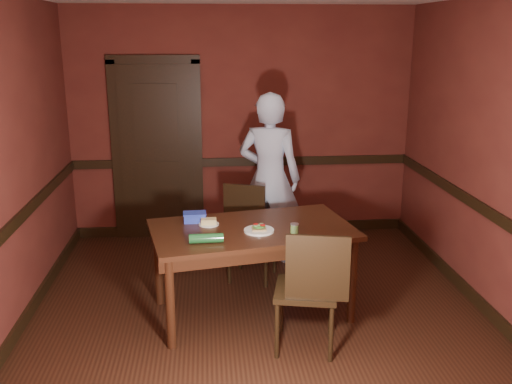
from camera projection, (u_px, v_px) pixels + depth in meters
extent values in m
cube|color=black|center=(260.00, 320.00, 4.91)|extent=(4.00, 4.50, 0.01)
cube|color=#5C231C|center=(242.00, 124.00, 6.71)|extent=(4.00, 0.02, 2.70)
cube|color=#5C231C|center=(310.00, 289.00, 2.39)|extent=(4.00, 0.02, 2.70)
cube|color=#5C231C|center=(1.00, 173.00, 4.38)|extent=(0.02, 4.50, 2.70)
cube|color=#5C231C|center=(500.00, 163.00, 4.72)|extent=(0.02, 4.50, 2.70)
cube|color=black|center=(242.00, 162.00, 6.82)|extent=(4.00, 0.03, 0.10)
cube|color=black|center=(10.00, 228.00, 4.51)|extent=(0.03, 4.50, 0.10)
cube|color=black|center=(492.00, 215.00, 4.84)|extent=(0.03, 4.50, 0.10)
cube|color=black|center=(243.00, 228.00, 7.04)|extent=(4.00, 0.03, 0.12)
cube|color=black|center=(22.00, 324.00, 4.73)|extent=(0.03, 4.50, 0.12)
cube|color=black|center=(482.00, 304.00, 5.06)|extent=(0.03, 4.50, 0.12)
cube|color=black|center=(157.00, 153.00, 6.67)|extent=(0.85, 0.04, 2.05)
cube|color=black|center=(116.00, 154.00, 6.65)|extent=(0.10, 0.06, 2.15)
cube|color=black|center=(198.00, 152.00, 6.73)|extent=(0.10, 0.06, 2.15)
cube|color=black|center=(153.00, 59.00, 6.40)|extent=(1.05, 0.06, 0.10)
cube|color=black|center=(252.00, 271.00, 4.95)|extent=(1.84, 1.25, 0.79)
imported|color=silver|center=(270.00, 178.00, 6.03)|extent=(0.77, 0.63, 1.81)
cylinder|color=white|center=(259.00, 231.00, 4.74)|extent=(0.25, 0.25, 0.01)
cube|color=tan|center=(259.00, 229.00, 4.74)|extent=(0.12, 0.11, 0.02)
ellipsoid|color=#3D812D|center=(259.00, 227.00, 4.73)|extent=(0.11, 0.10, 0.02)
cylinder|color=#B90C08|center=(256.00, 224.00, 4.74)|extent=(0.04, 0.04, 0.01)
cylinder|color=#B90C08|center=(263.00, 225.00, 4.72)|extent=(0.04, 0.04, 0.01)
cylinder|color=#7AAA64|center=(256.00, 226.00, 4.70)|extent=(0.03, 0.03, 0.01)
cylinder|color=#7AAA64|center=(262.00, 224.00, 4.76)|extent=(0.03, 0.03, 0.01)
cylinder|color=#7AAA64|center=(259.00, 225.00, 4.73)|extent=(0.03, 0.03, 0.01)
cylinder|color=#649045|center=(294.00, 229.00, 4.70)|extent=(0.07, 0.07, 0.07)
cylinder|color=#B0B1B0|center=(295.00, 224.00, 4.69)|extent=(0.07, 0.07, 0.01)
cylinder|color=white|center=(209.00, 224.00, 4.91)|extent=(0.18, 0.18, 0.01)
cube|color=#D9BF73|center=(209.00, 221.00, 4.90)|extent=(0.13, 0.09, 0.04)
cube|color=blue|center=(195.00, 218.00, 4.98)|extent=(0.19, 0.13, 0.07)
cube|color=blue|center=(195.00, 213.00, 4.97)|extent=(0.20, 0.14, 0.01)
cylinder|color=#184E20|center=(206.00, 238.00, 4.48)|extent=(0.27, 0.08, 0.08)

